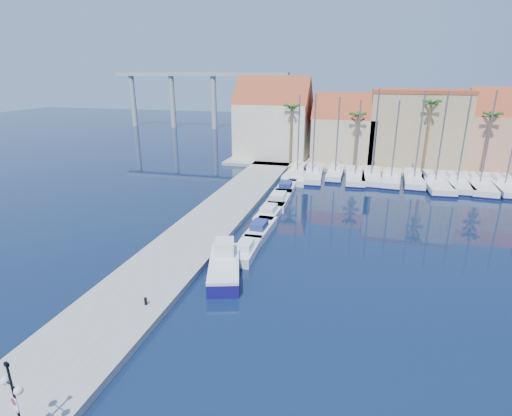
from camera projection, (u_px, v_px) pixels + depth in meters
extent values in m
plane|color=black|center=(263.00, 319.00, 24.66)|extent=(260.00, 260.00, 0.00)
cube|color=gray|center=(208.00, 225.00, 39.12)|extent=(6.00, 77.00, 0.50)
cube|color=gray|center=(392.00, 163.00, 66.03)|extent=(54.00, 16.00, 0.50)
cylinder|color=black|center=(16.00, 403.00, 15.29)|extent=(0.10, 0.10, 3.83)
cylinder|color=black|center=(8.00, 383.00, 15.14)|extent=(0.47, 0.19, 0.05)
cylinder|color=black|center=(15.00, 388.00, 14.89)|extent=(0.47, 0.19, 0.05)
sphere|color=white|center=(5.00, 380.00, 15.26)|extent=(0.35, 0.35, 0.35)
sphere|color=white|center=(19.00, 390.00, 14.77)|extent=(0.35, 0.35, 0.35)
cube|color=black|center=(6.00, 365.00, 14.71)|extent=(0.24, 0.17, 0.15)
cube|color=white|center=(14.00, 402.00, 15.22)|extent=(0.47, 0.17, 0.48)
cylinder|color=red|center=(13.00, 402.00, 15.18)|extent=(0.32, 0.11, 0.33)
cylinder|color=#1933A5|center=(13.00, 402.00, 15.17)|extent=(0.22, 0.08, 0.23)
cube|color=white|center=(16.00, 409.00, 15.32)|extent=(0.37, 0.14, 0.13)
cylinder|color=black|center=(146.00, 301.00, 25.20)|extent=(0.19, 0.19, 0.48)
cube|color=#140F5B|center=(224.00, 270.00, 29.76)|extent=(4.04, 6.93, 0.99)
cube|color=white|center=(224.00, 262.00, 29.57)|extent=(4.04, 6.93, 0.22)
cube|color=white|center=(225.00, 248.00, 30.62)|extent=(1.88, 2.10, 1.20)
cube|color=white|center=(247.00, 250.00, 33.19)|extent=(1.76, 5.12, 0.80)
cube|color=white|center=(245.00, 245.00, 32.50)|extent=(1.19, 1.81, 0.60)
cube|color=white|center=(261.00, 230.00, 37.58)|extent=(2.02, 5.76, 0.80)
cube|color=navy|center=(259.00, 225.00, 36.83)|extent=(1.34, 2.04, 0.60)
cube|color=white|center=(270.00, 213.00, 42.05)|extent=(2.19, 6.25, 0.80)
cube|color=white|center=(269.00, 208.00, 41.26)|extent=(1.46, 2.21, 0.60)
cube|color=white|center=(279.00, 200.00, 46.40)|extent=(2.45, 7.08, 0.80)
cube|color=white|center=(278.00, 196.00, 45.53)|extent=(1.64, 2.50, 0.60)
cube|color=white|center=(286.00, 188.00, 51.10)|extent=(2.50, 6.67, 0.80)
cube|color=navy|center=(286.00, 184.00, 50.26)|extent=(1.61, 2.38, 0.60)
cube|color=white|center=(299.00, 178.00, 55.96)|extent=(2.36, 6.82, 0.80)
cube|color=white|center=(298.00, 174.00, 55.12)|extent=(1.58, 2.41, 0.60)
cube|color=white|center=(298.00, 173.00, 58.59)|extent=(3.15, 10.15, 1.00)
cube|color=#0C103F|center=(298.00, 175.00, 58.69)|extent=(3.21, 10.21, 0.28)
cube|color=white|center=(300.00, 166.00, 59.23)|extent=(1.98, 3.10, 0.60)
cylinder|color=slate|center=(299.00, 134.00, 56.28)|extent=(0.20, 0.20, 10.52)
cube|color=white|center=(312.00, 174.00, 57.56)|extent=(3.43, 10.52, 1.00)
cube|color=#0C103F|center=(312.00, 177.00, 57.66)|extent=(3.49, 10.58, 0.28)
cube|color=white|center=(313.00, 167.00, 58.26)|extent=(2.10, 3.23, 0.60)
cylinder|color=slate|center=(314.00, 134.00, 55.19)|extent=(0.20, 0.20, 10.71)
cube|color=white|center=(335.00, 174.00, 57.94)|extent=(2.18, 8.14, 1.00)
cube|color=#0C103F|center=(335.00, 176.00, 58.04)|extent=(2.24, 8.20, 0.28)
cube|color=white|center=(336.00, 167.00, 58.42)|extent=(1.50, 2.45, 0.60)
cylinder|color=slate|center=(338.00, 135.00, 55.75)|extent=(0.20, 0.20, 10.28)
cube|color=white|center=(355.00, 177.00, 56.26)|extent=(2.97, 9.75, 1.00)
cube|color=#0C103F|center=(355.00, 179.00, 56.37)|extent=(3.03, 9.81, 0.28)
cube|color=white|center=(355.00, 170.00, 56.90)|extent=(1.89, 2.97, 0.60)
cylinder|color=slate|center=(358.00, 138.00, 54.04)|extent=(0.20, 0.20, 10.02)
cube|color=white|center=(371.00, 177.00, 56.20)|extent=(2.61, 9.63, 1.00)
cube|color=#0C103F|center=(371.00, 179.00, 56.31)|extent=(2.67, 9.69, 0.28)
cube|color=white|center=(372.00, 170.00, 56.82)|extent=(1.78, 2.90, 0.60)
cylinder|color=slate|center=(375.00, 133.00, 53.75)|extent=(0.20, 0.20, 11.50)
cube|color=white|center=(391.00, 179.00, 55.14)|extent=(3.17, 9.39, 1.00)
cube|color=#0C103F|center=(391.00, 181.00, 55.24)|extent=(3.24, 9.45, 0.28)
cube|color=white|center=(392.00, 172.00, 55.70)|extent=(1.91, 2.90, 0.60)
cylinder|color=slate|center=(395.00, 139.00, 52.95)|extent=(0.20, 0.20, 10.02)
cube|color=white|center=(414.00, 179.00, 54.85)|extent=(3.05, 9.81, 1.00)
cube|color=#0C103F|center=(413.00, 182.00, 54.95)|extent=(3.12, 9.87, 0.28)
cube|color=white|center=(414.00, 172.00, 55.46)|extent=(1.92, 3.00, 0.60)
cylinder|color=slate|center=(420.00, 135.00, 52.44)|extent=(0.20, 0.20, 11.25)
cube|color=white|center=(434.00, 182.00, 53.31)|extent=(3.84, 11.60, 1.00)
cube|color=#0C103F|center=(434.00, 185.00, 53.42)|extent=(3.91, 11.67, 0.28)
cube|color=white|center=(433.00, 175.00, 54.12)|extent=(2.34, 3.57, 0.60)
cylinder|color=slate|center=(442.00, 137.00, 50.80)|extent=(0.20, 0.20, 11.27)
cube|color=white|center=(456.00, 183.00, 53.12)|extent=(2.87, 10.32, 1.00)
cube|color=#0C103F|center=(455.00, 185.00, 53.22)|extent=(2.93, 10.38, 0.28)
cube|color=white|center=(455.00, 175.00, 53.80)|extent=(1.93, 3.12, 0.60)
cylinder|color=slate|center=(464.00, 139.00, 50.73)|extent=(0.20, 0.20, 10.87)
cube|color=white|center=(479.00, 184.00, 52.37)|extent=(3.72, 11.24, 1.00)
cube|color=#0C103F|center=(478.00, 187.00, 52.48)|extent=(3.78, 11.30, 0.28)
cube|color=white|center=(478.00, 177.00, 53.10)|extent=(2.26, 3.46, 0.60)
cylinder|color=slate|center=(488.00, 138.00, 49.88)|extent=(0.20, 0.20, 11.44)
cube|color=white|center=(503.00, 186.00, 51.85)|extent=(2.93, 10.84, 1.00)
cube|color=#0C103F|center=(503.00, 188.00, 51.95)|extent=(2.99, 10.90, 0.28)
cube|color=white|center=(502.00, 178.00, 52.58)|extent=(2.00, 3.26, 0.60)
cube|color=beige|center=(273.00, 130.00, 68.47)|extent=(12.00, 9.00, 9.00)
cube|color=maroon|center=(273.00, 103.00, 67.02)|extent=(12.30, 9.00, 9.00)
cube|color=tan|center=(344.00, 139.00, 65.86)|extent=(10.00, 8.00, 7.00)
cube|color=maroon|center=(345.00, 118.00, 64.73)|extent=(10.30, 8.00, 8.00)
cube|color=tan|center=(416.00, 128.00, 63.44)|extent=(14.00, 10.00, 11.00)
cube|color=maroon|center=(420.00, 91.00, 61.58)|extent=(14.20, 10.20, 0.50)
cube|color=tan|center=(500.00, 142.00, 60.07)|extent=(10.00, 8.00, 8.00)
cube|color=maroon|center=(505.00, 115.00, 58.78)|extent=(10.30, 8.00, 8.00)
cylinder|color=brown|center=(291.00, 136.00, 62.92)|extent=(0.36, 0.36, 9.00)
sphere|color=#1C5618|center=(292.00, 107.00, 61.52)|extent=(2.60, 2.60, 2.60)
cylinder|color=brown|center=(356.00, 141.00, 60.64)|extent=(0.36, 0.36, 8.00)
sphere|color=#1C5618|center=(358.00, 116.00, 59.40)|extent=(2.60, 2.60, 2.60)
cylinder|color=brown|center=(427.00, 137.00, 57.87)|extent=(0.36, 0.36, 10.00)
sphere|color=#1C5618|center=(432.00, 103.00, 56.30)|extent=(2.60, 2.60, 2.60)
cylinder|color=brown|center=(487.00, 145.00, 56.15)|extent=(0.36, 0.36, 8.50)
sphere|color=#1C5618|center=(493.00, 115.00, 54.83)|extent=(2.60, 2.60, 2.60)
cube|color=#9E9E99|center=(199.00, 74.00, 104.43)|extent=(48.00, 2.20, 0.90)
cylinder|color=#9E9E99|center=(133.00, 100.00, 111.58)|extent=(1.40, 1.40, 14.00)
cylinder|color=#9E9E99|center=(172.00, 101.00, 108.64)|extent=(1.40, 1.40, 14.00)
cylinder|color=#9E9E99|center=(214.00, 102.00, 105.70)|extent=(1.40, 1.40, 14.00)
cylinder|color=#9E9E99|center=(258.00, 103.00, 102.77)|extent=(1.40, 1.40, 14.00)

